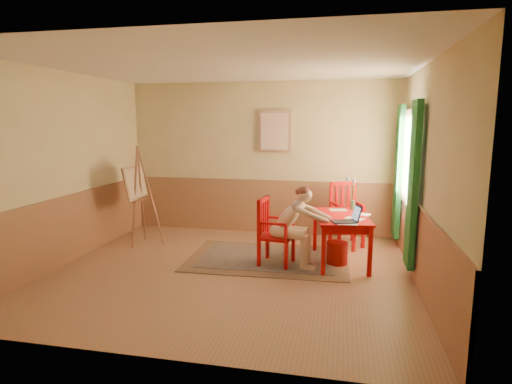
% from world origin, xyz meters
% --- Properties ---
extents(room, '(5.04, 4.54, 2.84)m').
position_xyz_m(room, '(0.00, 0.00, 1.40)').
color(room, '#A37353').
rests_on(room, ground).
extents(wainscot, '(5.00, 4.50, 1.00)m').
position_xyz_m(wainscot, '(0.00, 0.80, 0.50)').
color(wainscot, '#986B4D').
rests_on(wainscot, room).
extents(window, '(0.12, 2.01, 2.20)m').
position_xyz_m(window, '(2.42, 1.10, 1.35)').
color(window, white).
rests_on(window, room).
extents(wall_portrait, '(0.60, 0.05, 0.76)m').
position_xyz_m(wall_portrait, '(0.25, 2.20, 1.90)').
color(wall_portrait, tan).
rests_on(wall_portrait, room).
extents(rug, '(2.45, 1.68, 0.02)m').
position_xyz_m(rug, '(0.41, 0.65, 0.01)').
color(rug, '#8C7251').
rests_on(rug, room).
extents(table, '(0.91, 1.30, 0.72)m').
position_xyz_m(table, '(1.49, 0.70, 0.63)').
color(table, red).
rests_on(table, room).
extents(chair_left, '(0.51, 0.49, 0.99)m').
position_xyz_m(chair_left, '(0.53, 0.42, 0.49)').
color(chair_left, red).
rests_on(chair_left, room).
extents(chair_back, '(0.61, 0.62, 1.06)m').
position_xyz_m(chair_back, '(1.57, 1.72, 0.53)').
color(chair_back, red).
rests_on(chair_back, room).
extents(figure, '(0.90, 0.44, 1.18)m').
position_xyz_m(figure, '(0.84, 0.37, 0.65)').
color(figure, beige).
rests_on(figure, room).
extents(laptop, '(0.43, 0.34, 0.23)m').
position_xyz_m(laptop, '(1.59, 0.30, 0.77)').
color(laptop, '#1E2338').
rests_on(laptop, table).
extents(papers, '(0.64, 1.10, 0.00)m').
position_xyz_m(papers, '(1.62, 0.66, 0.72)').
color(papers, white).
rests_on(papers, table).
extents(vase, '(0.18, 0.27, 0.51)m').
position_xyz_m(vase, '(1.65, 1.21, 0.95)').
color(vase, '#3F724C').
rests_on(vase, table).
extents(wastebasket, '(0.41, 0.41, 0.34)m').
position_xyz_m(wastebasket, '(1.45, 0.62, 0.17)').
color(wastebasket, '#B3120E').
rests_on(wastebasket, room).
extents(easel, '(0.58, 0.75, 1.68)m').
position_xyz_m(easel, '(-1.90, 1.02, 1.00)').
color(easel, '#936045').
rests_on(easel, room).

